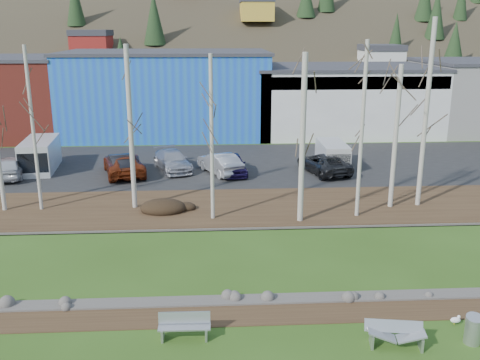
{
  "coord_description": "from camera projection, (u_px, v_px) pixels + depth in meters",
  "views": [
    {
      "loc": [
        -1.78,
        -16.1,
        10.58
      ],
      "look_at": [
        -0.14,
        12.02,
        2.5
      ],
      "focal_mm": 40.0,
      "sensor_mm": 36.0,
      "label": 1
    }
  ],
  "objects": [
    {
      "name": "car_0",
      "position": [
        11.0,
        167.0,
        38.36
      ],
      "size": [
        2.57,
        4.87,
        1.58
      ],
      "primitive_type": "imported",
      "rotation": [
        0.0,
        0.0,
        3.3
      ],
      "color": "silver",
      "rests_on": "parking_lot"
    },
    {
      "name": "car_2",
      "position": [
        124.0,
        164.0,
        39.07
      ],
      "size": [
        3.98,
        6.13,
        1.57
      ],
      "primitive_type": "imported",
      "rotation": [
        0.0,
        0.0,
        3.41
      ],
      "color": "maroon",
      "rests_on": "parking_lot"
    },
    {
      "name": "birch_4",
      "position": [
        362.0,
        131.0,
        29.38
      ],
      "size": [
        0.22,
        0.22,
        9.82
      ],
      "color": "beige",
      "rests_on": "far_bank"
    },
    {
      "name": "parking_lot",
      "position": [
        232.0,
        164.0,
        42.44
      ],
      "size": [
        80.0,
        14.0,
        0.14
      ],
      "primitive_type": "cube",
      "color": "black",
      "rests_on": "ground"
    },
    {
      "name": "car_4",
      "position": [
        233.0,
        164.0,
        39.29
      ],
      "size": [
        2.21,
        4.5,
        1.48
      ],
      "primitive_type": "imported",
      "rotation": [
        0.0,
        0.0,
        0.11
      ],
      "color": "#1F1545",
      "rests_on": "parking_lot"
    },
    {
      "name": "ground",
      "position": [
        264.0,
        345.0,
        18.47
      ],
      "size": [
        200.0,
        200.0,
        0.0
      ],
      "primitive_type": "plane",
      "color": "#2B4914",
      "rests_on": "ground"
    },
    {
      "name": "birch_1",
      "position": [
        33.0,
        130.0,
        30.51
      ],
      "size": [
        0.2,
        0.2,
        9.51
      ],
      "color": "beige",
      "rests_on": "far_bank"
    },
    {
      "name": "dirt_strip",
      "position": [
        259.0,
        313.0,
        20.48
      ],
      "size": [
        80.0,
        1.8,
        0.03
      ],
      "primitive_type": "cube",
      "color": "#382616",
      "rests_on": "ground"
    },
    {
      "name": "building_white",
      "position": [
        341.0,
        99.0,
        55.61
      ],
      "size": [
        18.36,
        12.24,
        6.8
      ],
      "color": "beige",
      "rests_on": "ground"
    },
    {
      "name": "van_grey",
      "position": [
        40.0,
        156.0,
        40.1
      ],
      "size": [
        2.72,
        5.48,
        2.31
      ],
      "rotation": [
        0.0,
        0.0,
        0.1
      ],
      "color": "silver",
      "rests_on": "parking_lot"
    },
    {
      "name": "birch_6",
      "position": [
        396.0,
        138.0,
        31.14
      ],
      "size": [
        0.27,
        0.27,
        8.43
      ],
      "color": "beige",
      "rests_on": "far_bank"
    },
    {
      "name": "car_7",
      "position": [
        333.0,
        160.0,
        40.42
      ],
      "size": [
        4.14,
        5.67,
        1.53
      ],
      "primitive_type": "imported",
      "rotation": [
        0.0,
        0.0,
        -0.43
      ],
      "color": "silver",
      "rests_on": "parking_lot"
    },
    {
      "name": "bench_damaged",
      "position": [
        395.0,
        334.0,
        18.3
      ],
      "size": [
        2.04,
        0.94,
        0.87
      ],
      "rotation": [
        0.0,
        0.0,
        -0.16
      ],
      "color": "#B3B5B8",
      "rests_on": "ground"
    },
    {
      "name": "litter_bin",
      "position": [
        473.0,
        331.0,
        18.45
      ],
      "size": [
        0.68,
        0.68,
        0.95
      ],
      "primitive_type": "cylinder",
      "rotation": [
        0.0,
        0.0,
        -0.27
      ],
      "color": "#B3B5B8",
      "rests_on": "ground"
    },
    {
      "name": "building_blue",
      "position": [
        167.0,
        93.0,
        54.41
      ],
      "size": [
        20.4,
        12.24,
        8.3
      ],
      "color": "#2369B5",
      "rests_on": "ground"
    },
    {
      "name": "seagull",
      "position": [
        456.0,
        320.0,
        19.7
      ],
      "size": [
        0.45,
        0.23,
        0.33
      ],
      "rotation": [
        0.0,
        0.0,
        0.39
      ],
      "color": "gold",
      "rests_on": "ground"
    },
    {
      "name": "birch_3",
      "position": [
        212.0,
        139.0,
        29.08
      ],
      "size": [
        0.21,
        0.21,
        9.12
      ],
      "color": "beige",
      "rests_on": "far_bank"
    },
    {
      "name": "van_white",
      "position": [
        333.0,
        156.0,
        40.76
      ],
      "size": [
        1.94,
        4.52,
        1.96
      ],
      "rotation": [
        0.0,
        0.0,
        -0.02
      ],
      "color": "silver",
      "rests_on": "parking_lot"
    },
    {
      "name": "dirt_mound",
      "position": [
        163.0,
        207.0,
        31.38
      ],
      "size": [
        2.7,
        1.9,
        0.53
      ],
      "primitive_type": "ellipsoid",
      "color": "black",
      "rests_on": "far_bank"
    },
    {
      "name": "far_bank_rocks",
      "position": [
        243.0,
        227.0,
        29.31
      ],
      "size": [
        80.0,
        0.8,
        0.46
      ],
      "primitive_type": null,
      "color": "#47423D",
      "rests_on": "ground"
    },
    {
      "name": "bench_intact",
      "position": [
        184.0,
        326.0,
        18.78
      ],
      "size": [
        1.84,
        0.59,
        0.92
      ],
      "rotation": [
        0.0,
        0.0,
        -0.01
      ],
      "color": "#B3B5B8",
      "rests_on": "ground"
    },
    {
      "name": "car_1",
      "position": [
        121.0,
        164.0,
        39.11
      ],
      "size": [
        3.1,
        5.09,
        1.58
      ],
      "primitive_type": "imported",
      "rotation": [
        0.0,
        0.0,
        3.46
      ],
      "color": "black",
      "rests_on": "parking_lot"
    },
    {
      "name": "birch_2",
      "position": [
        131.0,
        129.0,
        30.86
      ],
      "size": [
        0.28,
        0.28,
        9.54
      ],
      "color": "beige",
      "rests_on": "far_bank"
    },
    {
      "name": "river",
      "position": [
        249.0,
        258.0,
        25.38
      ],
      "size": [
        80.0,
        8.0,
        0.9
      ],
      "primitive_type": null,
      "color": "black",
      "rests_on": "ground"
    },
    {
      "name": "car_6",
      "position": [
        324.0,
        163.0,
        39.56
      ],
      "size": [
        3.76,
        5.74,
        1.47
      ],
      "primitive_type": "imported",
      "rotation": [
        0.0,
        0.0,
        3.41
      ],
      "color": "black",
      "rests_on": "parking_lot"
    },
    {
      "name": "car_3",
      "position": [
        172.0,
        161.0,
        40.34
      ],
      "size": [
        3.59,
        5.44,
        1.47
      ],
      "primitive_type": "imported",
      "rotation": [
        0.0,
        0.0,
        0.33
      ],
      "color": "#A0A1A7",
      "rests_on": "parking_lot"
    },
    {
      "name": "car_5",
      "position": [
        220.0,
        163.0,
        39.37
      ],
      "size": [
        3.51,
        5.03,
        1.57
      ],
      "primitive_type": "imported",
      "rotation": [
        0.0,
        0.0,
        3.57
      ],
      "color": "#B5B5B7",
      "rests_on": "parking_lot"
    },
    {
      "name": "far_bank",
      "position": [
        240.0,
        207.0,
        32.36
      ],
      "size": [
        80.0,
        7.0,
        0.15
      ],
      "primitive_type": "cube",
      "color": "#382616",
      "rests_on": "ground"
    },
    {
      "name": "birch_5",
      "position": [
        303.0,
        140.0,
        28.69
      ],
      "size": [
        0.31,
        0.31,
        9.2
      ],
      "color": "beige",
      "rests_on": "far_bank"
    },
    {
      "name": "birch_7",
      "position": [
        426.0,
        115.0,
        31.09
      ],
      "size": [
        0.28,
        0.28,
        10.99
      ],
      "color": "beige",
      "rests_on": "far_bank"
    },
    {
      "name": "near_bank_rocks",
      "position": [
        256.0,
        301.0,
        21.44
      ],
      "size": [
        80.0,
        0.8,
        0.5
      ],
      "primitive_type": null,
      "color": "#47423D",
      "rests_on": "ground"
    }
  ]
}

